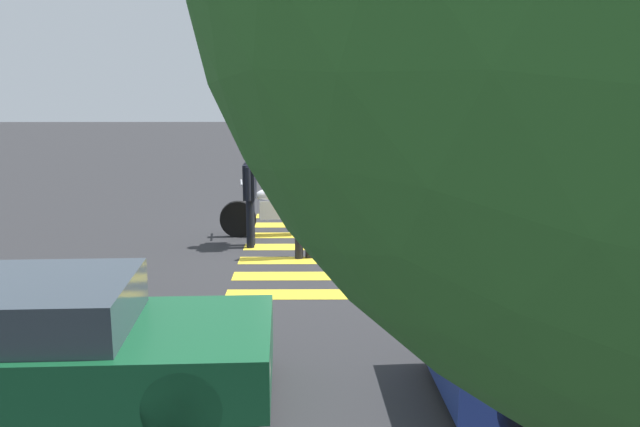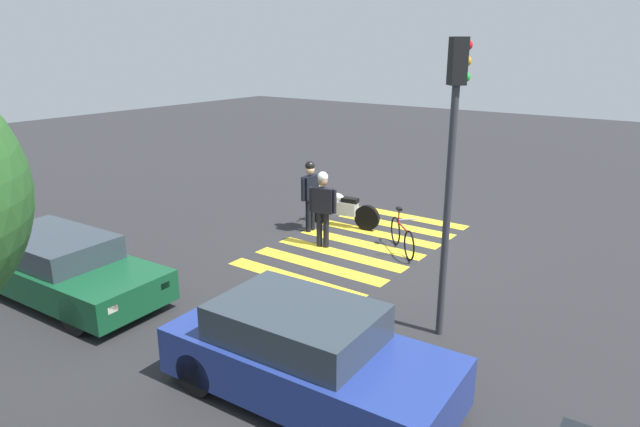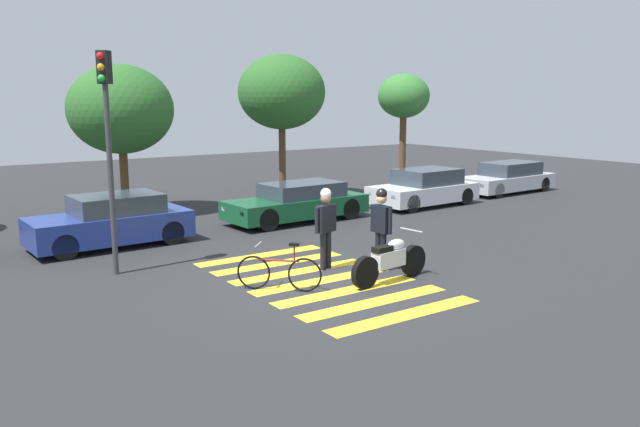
{
  "view_description": "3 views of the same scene",
  "coord_description": "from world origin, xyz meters",
  "views": [
    {
      "loc": [
        0.45,
        12.21,
        3.17
      ],
      "look_at": [
        0.36,
        1.15,
        0.86
      ],
      "focal_mm": 39.13,
      "sensor_mm": 36.0,
      "label": 1
    },
    {
      "loc": [
        -6.82,
        11.25,
        4.79
      ],
      "look_at": [
        0.51,
        1.02,
        0.95
      ],
      "focal_mm": 31.15,
      "sensor_mm": 36.0,
      "label": 2
    },
    {
      "loc": [
        -7.63,
        -10.93,
        3.91
      ],
      "look_at": [
        0.84,
        1.28,
        1.21
      ],
      "focal_mm": 35.75,
      "sensor_mm": 36.0,
      "label": 3
    }
  ],
  "objects": [
    {
      "name": "ground_plane",
      "position": [
        0.0,
        0.0,
        0.0
      ],
      "size": [
        60.0,
        60.0,
        0.0
      ],
      "primitive_type": "plane",
      "color": "#2B2B2D"
    },
    {
      "name": "police_motorcycle",
      "position": [
        1.16,
        -0.9,
        0.47
      ],
      "size": [
        2.21,
        0.62,
        1.06
      ],
      "color": "black",
      "rests_on": "ground_plane"
    },
    {
      "name": "leaning_bicycle",
      "position": [
        -1.12,
        -0.08,
        0.39
      ],
      "size": [
        1.29,
        1.29,
        1.02
      ],
      "color": "black",
      "rests_on": "ground_plane"
    },
    {
      "name": "officer_on_foot",
      "position": [
        0.63,
        0.74,
        1.11
      ],
      "size": [
        0.69,
        0.31,
        1.89
      ],
      "color": "black",
      "rests_on": "ground_plane"
    },
    {
      "name": "officer_by_motorcycle",
      "position": [
        1.61,
        -0.06,
        1.12
      ],
      "size": [
        0.25,
        0.71,
        1.91
      ],
      "color": "black",
      "rests_on": "ground_plane"
    },
    {
      "name": "crosswalk_stripes",
      "position": [
        0.0,
        0.0,
        0.0
      ],
      "size": [
        3.46,
        5.85,
        0.01
      ],
      "color": "yellow",
      "rests_on": "ground_plane"
    },
    {
      "name": "car_green_compact",
      "position": [
        3.25,
        6.01,
        0.61
      ],
      "size": [
        4.73,
        1.96,
        1.23
      ],
      "color": "black",
      "rests_on": "ground_plane"
    },
    {
      "name": "traffic_light_pole",
      "position": [
        -3.51,
        3.07,
        3.24
      ],
      "size": [
        0.34,
        0.34,
        4.9
      ],
      "color": "#38383D",
      "rests_on": "ground_plane"
    }
  ]
}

